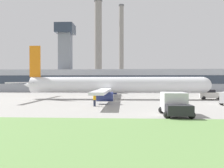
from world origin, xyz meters
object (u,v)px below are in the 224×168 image
Objects in this scene: airplane at (113,85)px; ground_crew_person at (95,100)px; pushback_tug at (211,95)px; fuel_truck at (175,104)px.

ground_crew_person is (-1.94, -11.83, -1.73)m from airplane.
ground_crew_person is (-20.29, -12.45, 0.09)m from pushback_tug.
fuel_truck is 11.60m from ground_crew_person.
fuel_truck is at bearing -38.82° from ground_crew_person.
airplane is 8.37× the size of pushback_tug.
ground_crew_person is at bearing -148.47° from pushback_tug.
airplane is at bearing -178.07° from pushback_tug.
airplane is 12.12m from ground_crew_person.
airplane is 19.71× the size of ground_crew_person.
airplane is 20.44m from fuel_truck.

